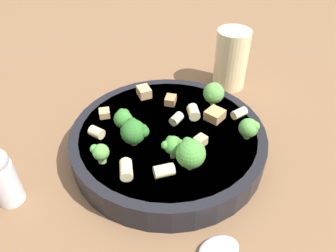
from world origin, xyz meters
name	(u,v)px	position (x,y,z in m)	size (l,w,h in m)	color
ground_plane	(168,151)	(0.00, 0.00, 0.00)	(2.00, 2.00, 0.00)	brown
pasta_bowl	(168,140)	(0.00, 0.00, 0.02)	(0.30, 0.30, 0.04)	black
broccoli_floret_0	(134,131)	(0.05, -0.03, 0.06)	(0.04, 0.04, 0.04)	#9EC175
broccoli_floret_1	(214,93)	(-0.10, 0.03, 0.06)	(0.04, 0.03, 0.04)	#9EC175
broccoli_floret_2	(100,152)	(0.10, -0.04, 0.06)	(0.02, 0.03, 0.03)	#9EC175
broccoli_floret_3	(190,153)	(0.05, 0.06, 0.07)	(0.04, 0.04, 0.05)	#84AD60
broccoli_floret_4	(173,145)	(0.04, 0.03, 0.06)	(0.03, 0.03, 0.03)	#93B766
broccoli_floret_5	(123,119)	(0.03, -0.06, 0.07)	(0.03, 0.03, 0.04)	#93B766
broccoli_floret_6	(249,128)	(-0.05, 0.11, 0.06)	(0.03, 0.03, 0.03)	#84AD60
rigatoni_0	(179,120)	(-0.02, 0.00, 0.05)	(0.01, 0.01, 0.02)	beige
rigatoni_1	(193,112)	(-0.05, 0.02, 0.05)	(0.02, 0.02, 0.02)	beige
rigatoni_2	(127,170)	(0.10, 0.00, 0.05)	(0.02, 0.02, 0.03)	beige
rigatoni_3	(164,171)	(0.08, 0.04, 0.05)	(0.02, 0.02, 0.03)	beige
rigatoni_4	(239,113)	(-0.09, 0.08, 0.05)	(0.01, 0.01, 0.02)	beige
rigatoni_5	(97,132)	(0.07, -0.08, 0.05)	(0.02, 0.02, 0.02)	beige
chicken_chunk_0	(171,100)	(-0.06, -0.03, 0.05)	(0.02, 0.02, 0.01)	#A87A4C
chicken_chunk_1	(104,113)	(0.02, -0.11, 0.05)	(0.02, 0.02, 0.01)	tan
chicken_chunk_2	(215,115)	(-0.07, 0.05, 0.05)	(0.03, 0.03, 0.02)	tan
chicken_chunk_3	(200,142)	(0.00, 0.06, 0.05)	(0.02, 0.01, 0.01)	tan
chicken_chunk_4	(144,92)	(-0.06, -0.09, 0.05)	(0.03, 0.02, 0.02)	tan
drinking_glass	(233,64)	(-0.23, 0.00, 0.05)	(0.06, 0.06, 0.12)	beige
pepper_shaker	(2,177)	(0.19, -0.13, 0.05)	(0.03, 0.03, 0.09)	silver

